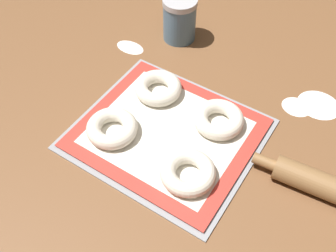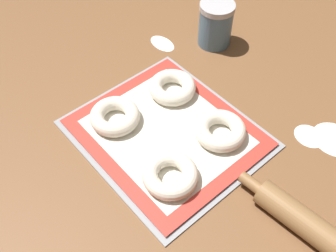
{
  "view_description": "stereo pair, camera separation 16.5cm",
  "coord_description": "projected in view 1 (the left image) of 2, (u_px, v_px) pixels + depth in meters",
  "views": [
    {
      "loc": [
        0.31,
        -0.49,
        0.74
      ],
      "look_at": [
        -0.01,
        0.0,
        0.03
      ],
      "focal_mm": 42.0,
      "sensor_mm": 36.0,
      "label": 1
    },
    {
      "loc": [
        0.43,
        -0.38,
        0.74
      ],
      "look_at": [
        -0.01,
        0.0,
        0.03
      ],
      "focal_mm": 42.0,
      "sensor_mm": 36.0,
      "label": 2
    }
  ],
  "objects": [
    {
      "name": "flour_patch_side",
      "position": [
        319.0,
        105.0,
        1.0
      ],
      "size": [
        0.11,
        0.1,
        0.0
      ],
      "color": "white",
      "rests_on": "ground_plane"
    },
    {
      "name": "bagel_back_left",
      "position": [
        158.0,
        88.0,
        1.0
      ],
      "size": [
        0.12,
        0.12,
        0.03
      ],
      "color": "silver",
      "rests_on": "baking_mat"
    },
    {
      "name": "flour_canister",
      "position": [
        180.0,
        19.0,
        1.13
      ],
      "size": [
        0.1,
        0.1,
        0.13
      ],
      "color": "slate",
      "rests_on": "ground_plane"
    },
    {
      "name": "flour_patch_near",
      "position": [
        296.0,
        107.0,
        1.0
      ],
      "size": [
        0.07,
        0.07,
        0.0
      ],
      "color": "white",
      "rests_on": "ground_plane"
    },
    {
      "name": "flour_patch_far",
      "position": [
        130.0,
        47.0,
        1.14
      ],
      "size": [
        0.09,
        0.05,
        0.0
      ],
      "color": "white",
      "rests_on": "ground_plane"
    },
    {
      "name": "bagel_back_right",
      "position": [
        219.0,
        119.0,
        0.93
      ],
      "size": [
        0.12,
        0.12,
        0.03
      ],
      "color": "silver",
      "rests_on": "baking_mat"
    },
    {
      "name": "ground_plane",
      "position": [
        170.0,
        136.0,
        0.94
      ],
      "size": [
        2.8,
        2.8,
        0.0
      ],
      "primitive_type": "plane",
      "color": "brown"
    },
    {
      "name": "baking_mat",
      "position": [
        168.0,
        131.0,
        0.93
      ],
      "size": [
        0.4,
        0.35,
        0.0
      ],
      "color": "red",
      "rests_on": "baking_tray"
    },
    {
      "name": "baking_tray",
      "position": [
        168.0,
        133.0,
        0.94
      ],
      "size": [
        0.42,
        0.37,
        0.01
      ],
      "color": "#93969B",
      "rests_on": "ground_plane"
    },
    {
      "name": "bagel_front_left",
      "position": [
        112.0,
        128.0,
        0.92
      ],
      "size": [
        0.12,
        0.12,
        0.03
      ],
      "color": "silver",
      "rests_on": "baking_mat"
    },
    {
      "name": "bagel_front_right",
      "position": [
        188.0,
        172.0,
        0.84
      ],
      "size": [
        0.12,
        0.12,
        0.03
      ],
      "color": "silver",
      "rests_on": "baking_mat"
    }
  ]
}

